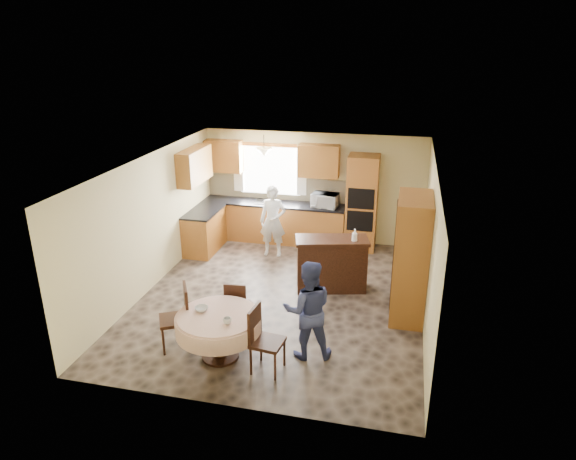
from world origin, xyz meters
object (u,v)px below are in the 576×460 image
(cupboard, at_px, (411,258))
(person_dining, at_px, (308,310))
(dining_table, at_px, (219,324))
(chair_back, at_px, (237,303))
(oven_tower, at_px, (362,203))
(chair_right, at_px, (262,336))
(chair_left, at_px, (179,314))
(person_sink, at_px, (273,221))
(sideboard, at_px, (331,266))

(cupboard, distance_m, person_dining, 2.14)
(dining_table, bearing_deg, chair_back, 89.87)
(oven_tower, height_order, chair_right, oven_tower)
(chair_back, bearing_deg, chair_left, 36.04)
(chair_right, xyz_separation_m, person_sink, (-0.90, 4.02, 0.23))
(cupboard, distance_m, chair_back, 2.95)
(cupboard, height_order, chair_back, cupboard)
(sideboard, bearing_deg, chair_back, -139.35)
(chair_back, height_order, person_sink, person_sink)
(chair_left, bearing_deg, cupboard, 89.45)
(cupboard, distance_m, dining_table, 3.33)
(chair_back, xyz_separation_m, chair_right, (0.69, -0.93, 0.07))
(chair_back, relative_size, person_sink, 0.55)
(person_sink, bearing_deg, cupboard, -37.41)
(oven_tower, xyz_separation_m, person_sink, (-1.81, -0.80, -0.29))
(cupboard, xyz_separation_m, chair_right, (-1.98, -2.06, -0.51))
(person_dining, bearing_deg, chair_right, 25.63)
(chair_back, bearing_deg, dining_table, 82.54)
(sideboard, distance_m, chair_right, 2.76)
(cupboard, height_order, chair_left, cupboard)
(person_sink, xyz_separation_m, person_dining, (1.46, -3.54, -0.01))
(sideboard, distance_m, chair_back, 2.17)
(cupboard, distance_m, chair_left, 3.83)
(person_dining, bearing_deg, person_sink, -83.31)
(person_sink, bearing_deg, oven_tower, 20.82)
(oven_tower, relative_size, chair_left, 2.11)
(oven_tower, distance_m, chair_left, 5.11)
(cupboard, bearing_deg, chair_back, -157.10)
(sideboard, xyz_separation_m, chair_back, (-1.26, -1.77, -0.00))
(sideboard, xyz_separation_m, dining_table, (-1.26, -2.57, 0.08))
(dining_table, xyz_separation_m, person_dining, (1.25, 0.35, 0.21))
(cupboard, bearing_deg, chair_right, -133.77)
(sideboard, bearing_deg, dining_table, -130.06)
(cupboard, bearing_deg, chair_left, -152.11)
(chair_left, height_order, person_dining, person_dining)
(chair_left, distance_m, chair_right, 1.41)
(chair_back, height_order, person_dining, person_dining)
(oven_tower, xyz_separation_m, chair_right, (-0.91, -4.82, -0.52))
(chair_back, bearing_deg, person_dining, 152.98)
(dining_table, bearing_deg, chair_left, 167.69)
(sideboard, bearing_deg, oven_tower, 67.16)
(sideboard, height_order, chair_right, chair_right)
(chair_left, relative_size, chair_right, 1.02)
(cupboard, xyz_separation_m, chair_back, (-2.67, -1.13, -0.58))
(cupboard, xyz_separation_m, dining_table, (-2.67, -1.93, -0.49))
(oven_tower, relative_size, chair_back, 2.48)
(chair_left, bearing_deg, person_dining, 67.54)
(dining_table, relative_size, chair_right, 1.28)
(person_sink, bearing_deg, chair_back, -89.25)
(dining_table, relative_size, person_dining, 0.82)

